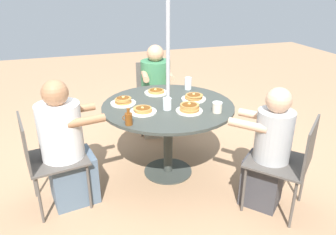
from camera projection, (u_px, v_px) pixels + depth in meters
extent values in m
plane|color=tan|center=(168.00, 171.00, 3.46)|extent=(12.00, 12.00, 0.00)
cylinder|color=#383D38|center=(168.00, 171.00, 3.46)|extent=(0.50, 0.50, 0.01)
cylinder|color=#383D38|center=(168.00, 141.00, 3.32)|extent=(0.09, 0.09, 0.73)
cylinder|color=#383D38|center=(168.00, 106.00, 3.17)|extent=(1.28, 1.28, 0.03)
cylinder|color=#ADADB2|center=(168.00, 78.00, 3.06)|extent=(0.04, 0.04, 2.05)
cylinder|color=#514C47|center=(78.00, 165.00, 3.16)|extent=(0.02, 0.02, 0.45)
cylinder|color=#514C47|center=(89.00, 187.00, 2.83)|extent=(0.02, 0.02, 0.45)
cylinder|color=#514C47|center=(33.00, 176.00, 2.99)|extent=(0.02, 0.02, 0.45)
cylinder|color=#514C47|center=(40.00, 200.00, 2.66)|extent=(0.02, 0.02, 0.45)
cube|color=#514C47|center=(57.00, 158.00, 2.82)|extent=(0.56, 0.56, 0.02)
cube|color=#514C47|center=(24.00, 143.00, 2.64)|extent=(0.10, 0.45, 0.39)
cube|color=slate|center=(73.00, 178.00, 2.96)|extent=(0.44, 0.41, 0.45)
cylinder|color=white|center=(60.00, 132.00, 2.75)|extent=(0.36, 0.36, 0.50)
sphere|color=#A3704C|center=(55.00, 93.00, 2.61)|extent=(0.22, 0.22, 0.22)
cylinder|color=#A3704C|center=(77.00, 109.00, 2.90)|extent=(0.32, 0.12, 0.07)
cylinder|color=#A3704C|center=(86.00, 121.00, 2.66)|extent=(0.32, 0.12, 0.07)
cylinder|color=#514C47|center=(244.00, 189.00, 2.80)|extent=(0.02, 0.02, 0.45)
cylinder|color=#514C47|center=(258.00, 168.00, 3.12)|extent=(0.02, 0.02, 0.45)
cylinder|color=#514C47|center=(293.00, 205.00, 2.60)|extent=(0.02, 0.02, 0.45)
cylinder|color=#514C47|center=(303.00, 180.00, 2.92)|extent=(0.02, 0.02, 0.45)
cube|color=#514C47|center=(277.00, 161.00, 2.77)|extent=(0.67, 0.67, 0.02)
cube|color=#514C47|center=(310.00, 147.00, 2.58)|extent=(0.35, 0.31, 0.39)
cube|color=#3D3D42|center=(262.00, 181.00, 2.91)|extent=(0.43, 0.43, 0.45)
cylinder|color=#B2B2B2|center=(274.00, 137.00, 2.71)|extent=(0.30, 0.30, 0.46)
sphere|color=#DBA884|center=(279.00, 100.00, 2.58)|extent=(0.21, 0.21, 0.21)
cylinder|color=#DBA884|center=(248.00, 125.00, 2.66)|extent=(0.26, 0.29, 0.07)
cylinder|color=#DBA884|center=(257.00, 115.00, 2.85)|extent=(0.26, 0.29, 0.07)
cylinder|color=#514C47|center=(173.00, 118.00, 4.20)|extent=(0.02, 0.02, 0.45)
cylinder|color=#514C47|center=(142.00, 120.00, 4.15)|extent=(0.02, 0.02, 0.45)
cylinder|color=#514C47|center=(168.00, 107.00, 4.57)|extent=(0.02, 0.02, 0.45)
cylinder|color=#514C47|center=(139.00, 108.00, 4.52)|extent=(0.02, 0.02, 0.45)
cube|color=#514C47|center=(155.00, 97.00, 4.27)|extent=(0.54, 0.54, 0.02)
cube|color=#514C47|center=(153.00, 76.00, 4.39)|extent=(0.45, 0.09, 0.39)
cube|color=beige|center=(157.00, 116.00, 4.26)|extent=(0.40, 0.43, 0.45)
cylinder|color=#38754C|center=(156.00, 80.00, 4.12)|extent=(0.37, 0.37, 0.50)
sphere|color=tan|center=(155.00, 53.00, 3.98)|extent=(0.21, 0.21, 0.21)
cylinder|color=tan|center=(170.00, 75.00, 3.91)|extent=(0.12, 0.33, 0.07)
cylinder|color=tan|center=(145.00, 76.00, 3.87)|extent=(0.12, 0.33, 0.07)
cylinder|color=silver|center=(143.00, 112.00, 2.98)|extent=(0.25, 0.25, 0.01)
cylinder|color=#AD7A3D|center=(144.00, 111.00, 2.97)|extent=(0.16, 0.16, 0.01)
cylinder|color=#AD7A3D|center=(143.00, 110.00, 2.97)|extent=(0.16, 0.16, 0.01)
cylinder|color=#AD7A3D|center=(142.00, 108.00, 2.97)|extent=(0.17, 0.17, 0.01)
ellipsoid|color=brown|center=(143.00, 108.00, 2.96)|extent=(0.13, 0.12, 0.00)
cube|color=#F4E084|center=(142.00, 107.00, 2.95)|extent=(0.02, 0.02, 0.01)
cylinder|color=silver|center=(156.00, 93.00, 3.47)|extent=(0.25, 0.25, 0.01)
cylinder|color=#AD7A3D|center=(157.00, 92.00, 3.46)|extent=(0.17, 0.17, 0.01)
cylinder|color=#AD7A3D|center=(156.00, 91.00, 3.46)|extent=(0.17, 0.17, 0.01)
ellipsoid|color=brown|center=(156.00, 90.00, 3.45)|extent=(0.14, 0.13, 0.00)
cube|color=#F4E084|center=(156.00, 89.00, 3.45)|extent=(0.03, 0.03, 0.01)
cylinder|color=silver|center=(194.00, 99.00, 3.29)|extent=(0.25, 0.25, 0.01)
cylinder|color=#AD7A3D|center=(194.00, 98.00, 3.28)|extent=(0.16, 0.16, 0.01)
cylinder|color=#AD7A3D|center=(193.00, 97.00, 3.27)|extent=(0.18, 0.18, 0.01)
cylinder|color=#AD7A3D|center=(193.00, 96.00, 3.28)|extent=(0.16, 0.16, 0.01)
cylinder|color=#AD7A3D|center=(194.00, 95.00, 3.27)|extent=(0.17, 0.17, 0.01)
ellipsoid|color=brown|center=(194.00, 95.00, 3.27)|extent=(0.13, 0.12, 0.00)
cube|color=#F4E084|center=(194.00, 94.00, 3.27)|extent=(0.03, 0.03, 0.01)
cylinder|color=silver|center=(123.00, 103.00, 3.18)|extent=(0.25, 0.25, 0.01)
cylinder|color=#AD7A3D|center=(123.00, 102.00, 3.17)|extent=(0.16, 0.16, 0.01)
cylinder|color=#AD7A3D|center=(123.00, 101.00, 3.17)|extent=(0.15, 0.15, 0.01)
cylinder|color=#AD7A3D|center=(123.00, 100.00, 3.16)|extent=(0.16, 0.16, 0.01)
cylinder|color=#AD7A3D|center=(124.00, 99.00, 3.16)|extent=(0.15, 0.15, 0.01)
ellipsoid|color=brown|center=(123.00, 98.00, 3.16)|extent=(0.12, 0.11, 0.00)
cube|color=#F4E084|center=(123.00, 97.00, 3.15)|extent=(0.03, 0.03, 0.01)
cylinder|color=silver|center=(189.00, 111.00, 3.00)|extent=(0.25, 0.25, 0.01)
cylinder|color=#AD7A3D|center=(189.00, 109.00, 2.99)|extent=(0.18, 0.18, 0.01)
cylinder|color=#AD7A3D|center=(190.00, 108.00, 2.98)|extent=(0.18, 0.18, 0.01)
cylinder|color=#AD7A3D|center=(189.00, 107.00, 2.98)|extent=(0.17, 0.17, 0.01)
cylinder|color=#AD7A3D|center=(190.00, 105.00, 2.98)|extent=(0.17, 0.17, 0.01)
ellipsoid|color=brown|center=(189.00, 104.00, 2.97)|extent=(0.14, 0.13, 0.00)
cube|color=#F4E084|center=(189.00, 103.00, 2.98)|extent=(0.03, 0.03, 0.01)
cylinder|color=brown|center=(129.00, 119.00, 2.71)|extent=(0.06, 0.06, 0.10)
cylinder|color=brown|center=(128.00, 111.00, 2.68)|extent=(0.03, 0.03, 0.04)
torus|color=brown|center=(125.00, 118.00, 2.70)|extent=(0.05, 0.01, 0.05)
cylinder|color=beige|center=(217.00, 108.00, 2.97)|extent=(0.09, 0.09, 0.09)
cylinder|color=white|center=(217.00, 103.00, 2.95)|extent=(0.09, 0.09, 0.01)
cylinder|color=silver|center=(167.00, 104.00, 3.02)|extent=(0.08, 0.08, 0.11)
cylinder|color=silver|center=(188.00, 83.00, 3.57)|extent=(0.07, 0.07, 0.13)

